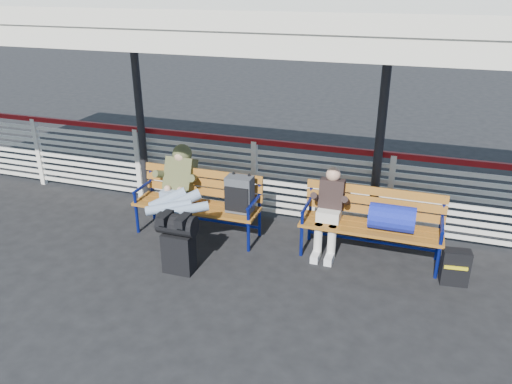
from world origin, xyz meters
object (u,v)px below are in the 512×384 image
(bench_right, at_px, (381,218))
(companion_person, at_px, (329,210))
(luggage_stack, at_px, (178,241))
(suitcase_side, at_px, (455,267))
(bench_left, at_px, (214,196))
(traveler_man, at_px, (177,197))

(bench_right, xyz_separation_m, companion_person, (-0.67, -0.01, 0.01))
(luggage_stack, height_order, suitcase_side, luggage_stack)
(bench_left, distance_m, bench_right, 2.28)
(luggage_stack, xyz_separation_m, bench_right, (2.32, 1.12, 0.16))
(bench_left, relative_size, bench_right, 1.00)
(bench_right, distance_m, traveler_man, 2.70)
(luggage_stack, distance_m, suitcase_side, 3.36)
(companion_person, bearing_deg, luggage_stack, -146.06)
(traveler_man, bearing_deg, bench_left, 41.34)
(luggage_stack, height_order, companion_person, companion_person)
(bench_right, bearing_deg, luggage_stack, -154.23)
(luggage_stack, distance_m, bench_right, 2.58)
(luggage_stack, bearing_deg, suitcase_side, 13.48)
(luggage_stack, xyz_separation_m, suitcase_side, (3.25, 0.81, -0.21))
(bench_left, relative_size, companion_person, 1.57)
(bench_right, height_order, suitcase_side, bench_right)
(companion_person, xyz_separation_m, suitcase_side, (1.60, -0.30, -0.37))
(bench_left, distance_m, companion_person, 1.61)
(luggage_stack, xyz_separation_m, bench_left, (0.04, 1.03, 0.18))
(luggage_stack, height_order, traveler_man, traveler_man)
(bench_left, distance_m, traveler_man, 0.52)
(bench_right, distance_m, companion_person, 0.67)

